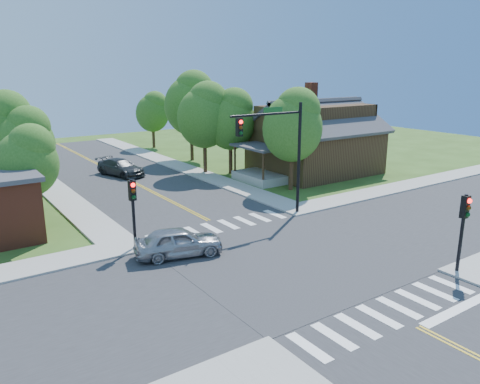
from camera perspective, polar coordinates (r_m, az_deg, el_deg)
ground at (r=23.51m, az=5.67°, el=-8.33°), size 100.00×100.00×0.00m
road_ns at (r=23.51m, az=5.67°, el=-8.29°), size 10.00×90.00×0.04m
road_ew at (r=23.50m, az=5.68°, el=-8.28°), size 90.00×10.00×0.04m
intersection_patch at (r=23.51m, az=5.67°, el=-8.33°), size 10.20×10.20×0.06m
sidewalk_ne at (r=44.91m, az=8.20°, el=2.94°), size 40.00×40.00×0.14m
crosswalk_north at (r=28.18m, az=-2.46°, el=-4.17°), size 8.85×2.00×0.01m
crosswalk_south at (r=19.67m, az=17.70°, el=-13.75°), size 8.85×2.00×0.01m
centerline at (r=23.50m, az=5.68°, el=-8.23°), size 0.30×90.00×0.01m
stop_bar at (r=20.92m, az=25.13°, el=-12.85°), size 4.60×0.45×0.09m
signal_mast_ne at (r=28.76m, az=4.75°, el=6.05°), size 5.30×0.42×7.20m
signal_pole_se at (r=23.38m, az=25.63°, el=-2.97°), size 0.34×0.42×3.80m
signal_pole_nw at (r=24.48m, az=-12.92°, el=-1.09°), size 0.34×0.42×3.80m
house_ne at (r=42.73m, az=9.09°, el=6.74°), size 13.05×8.80×7.11m
tree_e_a at (r=35.98m, az=6.58°, el=8.31°), size 4.65×4.42×7.91m
tree_e_b at (r=41.67m, az=-1.04°, el=9.04°), size 4.49×4.27×7.64m
tree_e_c at (r=48.05m, az=-5.92°, el=10.90°), size 5.36×5.09×9.11m
tree_e_d at (r=56.76m, az=-10.54°, el=9.71°), size 3.93×3.73×6.67m
tree_w_a at (r=30.37m, az=-24.39°, el=3.65°), size 3.62×3.43×6.15m
tree_w_b at (r=37.12m, az=-26.78°, el=6.95°), size 4.61×4.38×7.84m
tree_house at (r=41.71m, az=-4.25°, el=9.52°), size 4.83×4.58×8.20m
tree_bldg at (r=35.74m, az=-24.64°, el=5.84°), size 4.00×3.80×6.80m
car_silver at (r=23.82m, az=-7.50°, el=-6.13°), size 3.89×5.25×1.50m
car_dgrey at (r=42.58m, az=-14.35°, el=2.87°), size 4.93×6.15×1.44m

